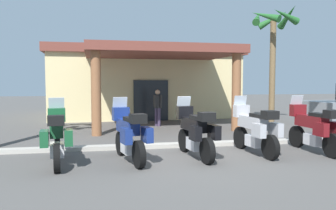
% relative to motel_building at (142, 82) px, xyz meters
% --- Properties ---
extents(ground_plane, '(80.00, 80.00, 0.00)m').
position_rel_motel_building_xyz_m(ground_plane, '(0.13, -11.70, -2.03)').
color(ground_plane, '#514F4C').
extents(motel_building, '(10.98, 12.19, 3.92)m').
position_rel_motel_building_xyz_m(motel_building, '(0.00, 0.00, 0.00)').
color(motel_building, beige).
rests_on(motel_building, ground_plane).
extents(motorcycle_green, '(0.79, 2.21, 1.61)m').
position_rel_motel_building_xyz_m(motorcycle_green, '(-3.34, -11.93, -1.33)').
color(motorcycle_green, black).
rests_on(motorcycle_green, ground_plane).
extents(motorcycle_blue, '(0.94, 2.18, 1.61)m').
position_rel_motel_building_xyz_m(motorcycle_blue, '(-1.58, -11.92, -1.33)').
color(motorcycle_blue, black).
rests_on(motorcycle_blue, ground_plane).
extents(motorcycle_black, '(0.80, 2.21, 1.61)m').
position_rel_motel_building_xyz_m(motorcycle_black, '(0.18, -11.82, -1.33)').
color(motorcycle_black, black).
rests_on(motorcycle_black, ground_plane).
extents(motorcycle_silver, '(0.76, 2.21, 1.61)m').
position_rel_motel_building_xyz_m(motorcycle_silver, '(1.95, -11.69, -1.33)').
color(motorcycle_silver, black).
rests_on(motorcycle_silver, ground_plane).
extents(motorcycle_maroon, '(0.72, 2.21, 1.61)m').
position_rel_motel_building_xyz_m(motorcycle_maroon, '(3.71, -11.81, -1.33)').
color(motorcycle_maroon, black).
rests_on(motorcycle_maroon, ground_plane).
extents(pedestrian, '(0.35, 0.44, 1.66)m').
position_rel_motel_building_xyz_m(pedestrian, '(0.15, -5.41, -1.06)').
color(pedestrian, '#3F334C').
rests_on(pedestrian, ground_plane).
extents(palm_tree_near_portico, '(2.30, 2.34, 5.79)m').
position_rel_motel_building_xyz_m(palm_tree_near_portico, '(5.95, -5.07, 2.36)').
color(palm_tree_near_portico, brown).
rests_on(palm_tree_near_portico, ground_plane).
extents(curb_strip, '(10.81, 0.36, 0.12)m').
position_rel_motel_building_xyz_m(curb_strip, '(0.18, -10.30, -1.97)').
color(curb_strip, '#ADA89E').
rests_on(curb_strip, ground_plane).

